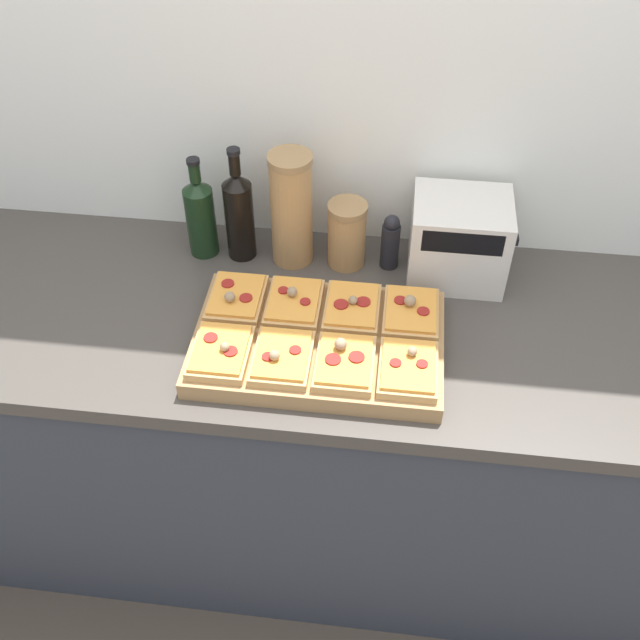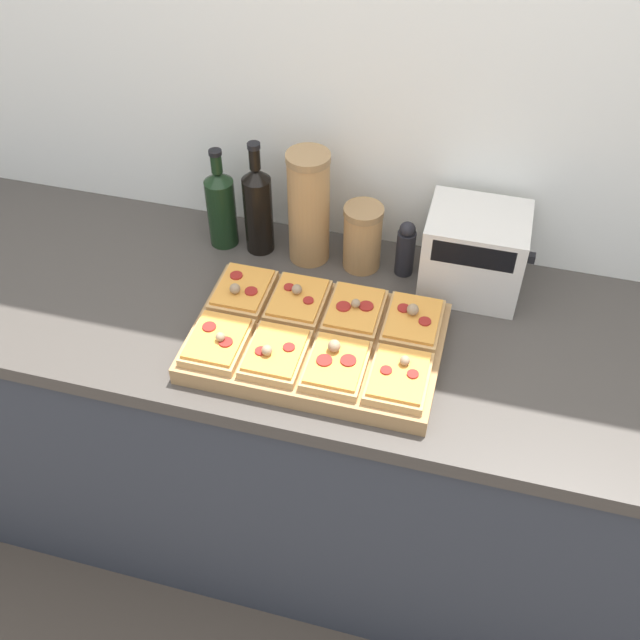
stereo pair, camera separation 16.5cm
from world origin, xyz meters
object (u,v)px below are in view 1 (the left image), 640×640
Objects in this scene: cutting_board at (318,343)px; grain_jar_tall at (291,209)px; pepper_mill at (390,242)px; toaster_oven at (459,239)px; olive_oil_bottle at (200,215)px; wine_bottle at (239,214)px; grain_jar_short at (347,234)px.

cutting_board is 1.84× the size of grain_jar_tall.
grain_jar_tall is (-0.10, 0.31, 0.13)m from cutting_board.
grain_jar_tall is at bearing 108.35° from cutting_board.
grain_jar_tall is at bearing 180.00° from pepper_mill.
toaster_oven is at bearing 45.11° from cutting_board.
cutting_board is 2.02× the size of olive_oil_bottle.
cutting_board is 0.35m from pepper_mill.
toaster_oven is (0.54, -0.01, -0.02)m from wine_bottle.
pepper_mill is 0.17m from toaster_oven.
cutting_board is at bearing -95.80° from grain_jar_short.
wine_bottle is at bearing 180.00° from pepper_mill.
olive_oil_bottle is at bearing 179.09° from toaster_oven.
toaster_oven reaches higher than grain_jar_short.
olive_oil_bottle is 1.57× the size of grain_jar_short.
grain_jar_tall reaches higher than cutting_board.
grain_jar_tall is 0.26m from pepper_mill.
grain_jar_short is 0.27m from toaster_oven.
pepper_mill reaches higher than cutting_board.
cutting_board is at bearing -43.28° from olive_oil_bottle.
pepper_mill is (0.11, -0.00, -0.01)m from grain_jar_short.
olive_oil_bottle is 1.80× the size of pepper_mill.
toaster_oven is at bearing -2.15° from grain_jar_short.
wine_bottle reaches higher than olive_oil_bottle.
grain_jar_short is 1.15× the size of pepper_mill.
wine_bottle is 0.38m from pepper_mill.
olive_oil_bottle is 1.07× the size of toaster_oven.
olive_oil_bottle is at bearing -180.00° from wine_bottle.
olive_oil_bottle is at bearing -180.00° from pepper_mill.
grain_jar_tall is at bearing 178.57° from toaster_oven.
grain_jar_tall is at bearing -180.00° from grain_jar_short.
wine_bottle is 2.02× the size of pepper_mill.
cutting_board is at bearing -53.20° from wine_bottle.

